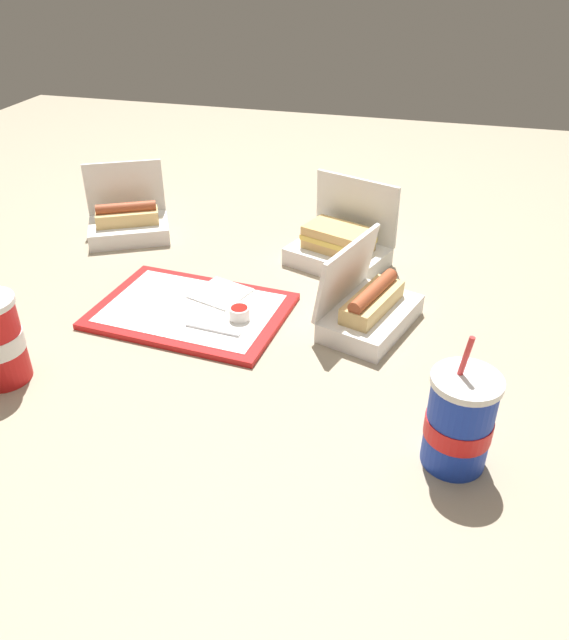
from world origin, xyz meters
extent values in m
plane|color=gray|center=(0.00, 0.00, 0.00)|extent=(3.20, 3.20, 0.00)
cube|color=red|center=(0.20, -0.01, 0.01)|extent=(0.39, 0.29, 0.01)
cube|color=white|center=(0.20, -0.01, 0.01)|extent=(0.34, 0.25, 0.00)
cylinder|color=white|center=(0.09, 0.01, 0.03)|extent=(0.04, 0.04, 0.02)
cylinder|color=#9E140F|center=(0.09, 0.01, 0.04)|extent=(0.03, 0.03, 0.01)
cube|color=white|center=(0.16, -0.07, 0.02)|extent=(0.13, 0.13, 0.00)
cube|color=white|center=(0.13, 0.06, 0.02)|extent=(0.11, 0.02, 0.00)
cube|color=white|center=(-0.15, -0.05, 0.02)|extent=(0.19, 0.24, 0.04)
cube|color=white|center=(-0.10, -0.07, 0.10)|extent=(0.09, 0.21, 0.13)
cube|color=#DBB770|center=(-0.15, -0.05, 0.06)|extent=(0.10, 0.17, 0.03)
cylinder|color=#9E4728|center=(-0.15, -0.05, 0.08)|extent=(0.07, 0.16, 0.03)
cylinder|color=yellow|center=(-0.15, -0.05, 0.09)|extent=(0.05, 0.13, 0.01)
cube|color=white|center=(-0.04, -0.29, 0.02)|extent=(0.24, 0.21, 0.04)
cube|color=white|center=(-0.07, -0.36, 0.11)|extent=(0.20, 0.08, 0.14)
cube|color=tan|center=(-0.04, -0.29, 0.05)|extent=(0.17, 0.13, 0.02)
cube|color=#E5C651|center=(-0.04, -0.29, 0.07)|extent=(0.17, 0.13, 0.01)
cube|color=tan|center=(-0.04, -0.29, 0.08)|extent=(0.17, 0.13, 0.02)
cube|color=white|center=(0.48, -0.30, 0.02)|extent=(0.23, 0.20, 0.04)
cube|color=white|center=(0.51, -0.36, 0.10)|extent=(0.17, 0.10, 0.13)
cube|color=#DBB770|center=(0.48, -0.30, 0.06)|extent=(0.16, 0.12, 0.03)
cylinder|color=#9E4728|center=(0.48, -0.30, 0.08)|extent=(0.14, 0.09, 0.03)
cylinder|color=yellow|center=(0.48, -0.30, 0.09)|extent=(0.11, 0.06, 0.01)
cylinder|color=#1938B7|center=(-0.32, 0.27, 0.07)|extent=(0.09, 0.09, 0.14)
cylinder|color=red|center=(-0.32, 0.27, 0.06)|extent=(0.09, 0.09, 0.03)
cylinder|color=white|center=(-0.32, 0.27, 0.14)|extent=(0.10, 0.10, 0.01)
cylinder|color=red|center=(-0.31, 0.26, 0.18)|extent=(0.02, 0.01, 0.06)
camera|label=1|loc=(-0.26, 0.97, 0.65)|focal=35.00mm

